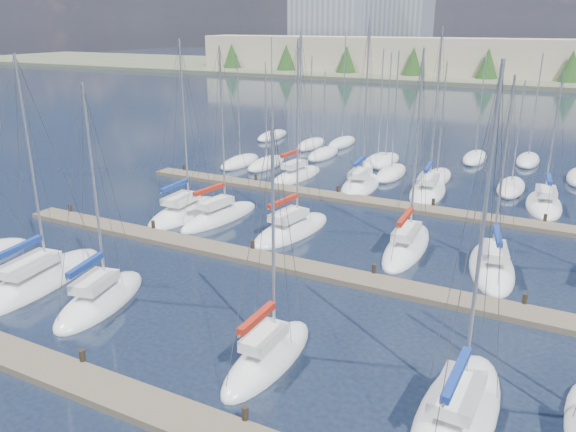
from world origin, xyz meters
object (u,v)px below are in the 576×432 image
at_px(sailboat_n, 296,176).
at_px(sailboat_b, 38,281).
at_px(sailboat_p, 428,191).
at_px(sailboat_d, 268,357).
at_px(sailboat_q, 544,205).
at_px(sailboat_h, 184,212).
at_px(sailboat_j, 292,230).
at_px(sailboat_o, 361,185).
at_px(sailboat_c, 101,300).
at_px(sailboat_i, 220,216).
at_px(sailboat_l, 492,267).
at_px(sailboat_k, 407,246).
at_px(sailboat_e, 457,413).

xyz_separation_m(sailboat_n, sailboat_b, (-2.79, -26.74, -0.03)).
distance_m(sailboat_p, sailboat_d, 28.23).
distance_m(sailboat_q, sailboat_h, 28.14).
bearing_deg(sailboat_j, sailboat_d, -58.76).
distance_m(sailboat_o, sailboat_c, 27.09).
bearing_deg(sailboat_n, sailboat_d, -59.71).
bearing_deg(sailboat_i, sailboat_l, 7.02).
bearing_deg(sailboat_c, sailboat_p, 58.06).
bearing_deg(sailboat_l, sailboat_o, 122.78).
relative_size(sailboat_q, sailboat_l, 0.93).
distance_m(sailboat_l, sailboat_b, 26.04).
xyz_separation_m(sailboat_k, sailboat_c, (-12.08, -14.49, -0.01)).
bearing_deg(sailboat_k, sailboat_b, -142.42).
xyz_separation_m(sailboat_p, sailboat_i, (-12.04, -13.76, 0.01)).
bearing_deg(sailboat_k, sailboat_h, -179.40).
xyz_separation_m(sailboat_c, sailboat_l, (17.43, 13.63, -0.00)).
relative_size(sailboat_o, sailboat_c, 1.24).
relative_size(sailboat_k, sailboat_p, 0.92).
bearing_deg(sailboat_e, sailboat_b, -179.84).
distance_m(sailboat_o, sailboat_p, 5.83).
height_order(sailboat_q, sailboat_k, sailboat_k).
relative_size(sailboat_i, sailboat_b, 1.00).
bearing_deg(sailboat_e, sailboat_h, 150.58).
height_order(sailboat_e, sailboat_b, sailboat_e).
distance_m(sailboat_k, sailboat_l, 5.42).
relative_size(sailboat_j, sailboat_i, 1.04).
relative_size(sailboat_k, sailboat_c, 1.10).
distance_m(sailboat_e, sailboat_c, 18.32).
height_order(sailboat_q, sailboat_h, sailboat_h).
bearing_deg(sailboat_h, sailboat_b, -92.36).
bearing_deg(sailboat_p, sailboat_c, -116.26).
distance_m(sailboat_j, sailboat_o, 12.92).
xyz_separation_m(sailboat_e, sailboat_n, (-20.33, 27.42, 0.02)).
bearing_deg(sailboat_e, sailboat_c, -180.00).
xyz_separation_m(sailboat_k, sailboat_p, (-1.91, 13.10, -0.01)).
relative_size(sailboat_h, sailboat_e, 1.00).
distance_m(sailboat_i, sailboat_d, 18.93).
bearing_deg(sailboat_o, sailboat_b, -115.53).
bearing_deg(sailboat_k, sailboat_q, 59.11).
bearing_deg(sailboat_j, sailboat_o, 96.72).
height_order(sailboat_e, sailboat_d, sailboat_e).
xyz_separation_m(sailboat_k, sailboat_e, (6.23, -15.08, -0.01)).
distance_m(sailboat_h, sailboat_j, 8.96).
distance_m(sailboat_k, sailboat_d, 15.23).
relative_size(sailboat_h, sailboat_p, 0.95).
height_order(sailboat_o, sailboat_c, sailboat_o).
distance_m(sailboat_h, sailboat_k, 16.95).
bearing_deg(sailboat_p, sailboat_o, -177.53).
height_order(sailboat_q, sailboat_i, sailboat_i).
relative_size(sailboat_l, sailboat_n, 0.85).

